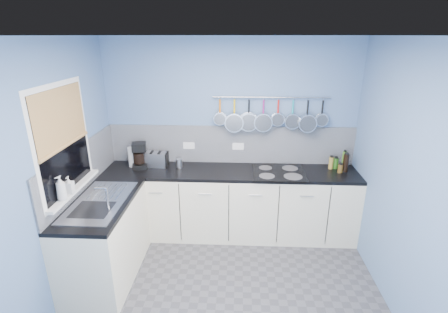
# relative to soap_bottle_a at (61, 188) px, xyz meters

# --- Properties ---
(floor) EXTENTS (3.20, 3.00, 0.02)m
(floor) POSITION_rel_soap_bottle_a_xyz_m (1.53, -0.04, -1.18)
(floor) COLOR #47474C
(floor) RESTS_ON ground
(ceiling) EXTENTS (3.20, 3.00, 0.02)m
(ceiling) POSITION_rel_soap_bottle_a_xyz_m (1.53, -0.04, 1.34)
(ceiling) COLOR white
(ceiling) RESTS_ON ground
(wall_back) EXTENTS (3.20, 0.02, 2.50)m
(wall_back) POSITION_rel_soap_bottle_a_xyz_m (1.53, 1.47, 0.08)
(wall_back) COLOR #5676A3
(wall_back) RESTS_ON ground
(wall_left) EXTENTS (0.02, 3.00, 2.50)m
(wall_left) POSITION_rel_soap_bottle_a_xyz_m (-0.08, -0.04, 0.08)
(wall_left) COLOR #5676A3
(wall_left) RESTS_ON ground
(wall_right) EXTENTS (0.02, 3.00, 2.50)m
(wall_right) POSITION_rel_soap_bottle_a_xyz_m (3.14, -0.04, 0.08)
(wall_right) COLOR #5676A3
(wall_right) RESTS_ON ground
(backsplash_back) EXTENTS (3.20, 0.02, 0.50)m
(backsplash_back) POSITION_rel_soap_bottle_a_xyz_m (1.53, 1.44, -0.02)
(backsplash_back) COLOR #9C9EA8
(backsplash_back) RESTS_ON wall_back
(backsplash_left) EXTENTS (0.02, 1.80, 0.50)m
(backsplash_left) POSITION_rel_soap_bottle_a_xyz_m (-0.06, 0.56, -0.02)
(backsplash_left) COLOR #9C9EA8
(backsplash_left) RESTS_ON wall_left
(cabinet_run_back) EXTENTS (3.20, 0.60, 0.86)m
(cabinet_run_back) POSITION_rel_soap_bottle_a_xyz_m (1.53, 1.16, -0.74)
(cabinet_run_back) COLOR beige
(cabinet_run_back) RESTS_ON ground
(worktop_back) EXTENTS (3.20, 0.60, 0.04)m
(worktop_back) POSITION_rel_soap_bottle_a_xyz_m (1.53, 1.16, -0.29)
(worktop_back) COLOR black
(worktop_back) RESTS_ON cabinet_run_back
(cabinet_run_left) EXTENTS (0.60, 1.20, 0.86)m
(cabinet_run_left) POSITION_rel_soap_bottle_a_xyz_m (0.23, 0.26, -0.74)
(cabinet_run_left) COLOR beige
(cabinet_run_left) RESTS_ON ground
(worktop_left) EXTENTS (0.60, 1.20, 0.04)m
(worktop_left) POSITION_rel_soap_bottle_a_xyz_m (0.23, 0.26, -0.29)
(worktop_left) COLOR black
(worktop_left) RESTS_ON cabinet_run_left
(window_frame) EXTENTS (0.01, 1.00, 1.10)m
(window_frame) POSITION_rel_soap_bottle_a_xyz_m (-0.05, 0.26, 0.38)
(window_frame) COLOR white
(window_frame) RESTS_ON wall_left
(window_glass) EXTENTS (0.01, 0.90, 1.00)m
(window_glass) POSITION_rel_soap_bottle_a_xyz_m (-0.04, 0.26, 0.38)
(window_glass) COLOR black
(window_glass) RESTS_ON wall_left
(bamboo_blind) EXTENTS (0.01, 0.90, 0.55)m
(bamboo_blind) POSITION_rel_soap_bottle_a_xyz_m (-0.03, 0.26, 0.61)
(bamboo_blind) COLOR tan
(bamboo_blind) RESTS_ON wall_left
(window_sill) EXTENTS (0.10, 0.98, 0.03)m
(window_sill) POSITION_rel_soap_bottle_a_xyz_m (-0.02, 0.26, -0.13)
(window_sill) COLOR white
(window_sill) RESTS_ON wall_left
(sink_unit) EXTENTS (0.50, 0.95, 0.01)m
(sink_unit) POSITION_rel_soap_bottle_a_xyz_m (0.23, 0.26, -0.27)
(sink_unit) COLOR silver
(sink_unit) RESTS_ON worktop_left
(mixer_tap) EXTENTS (0.12, 0.08, 0.26)m
(mixer_tap) POSITION_rel_soap_bottle_a_xyz_m (0.39, 0.08, -0.14)
(mixer_tap) COLOR silver
(mixer_tap) RESTS_ON worktop_left
(socket_left) EXTENTS (0.15, 0.01, 0.09)m
(socket_left) POSITION_rel_soap_bottle_a_xyz_m (0.98, 1.43, -0.04)
(socket_left) COLOR white
(socket_left) RESTS_ON backsplash_back
(socket_right) EXTENTS (0.15, 0.01, 0.09)m
(socket_right) POSITION_rel_soap_bottle_a_xyz_m (1.63, 1.43, -0.04)
(socket_right) COLOR white
(socket_right) RESTS_ON backsplash_back
(pot_rail) EXTENTS (1.45, 0.02, 0.02)m
(pot_rail) POSITION_rel_soap_bottle_a_xyz_m (2.03, 1.41, 0.61)
(pot_rail) COLOR silver
(pot_rail) RESTS_ON wall_back
(soap_bottle_a) EXTENTS (0.12, 0.12, 0.24)m
(soap_bottle_a) POSITION_rel_soap_bottle_a_xyz_m (0.00, 0.00, 0.00)
(soap_bottle_a) COLOR white
(soap_bottle_a) RESTS_ON window_sill
(soap_bottle_b) EXTENTS (0.08, 0.08, 0.17)m
(soap_bottle_b) POSITION_rel_soap_bottle_a_xyz_m (0.00, 0.14, -0.03)
(soap_bottle_b) COLOR white
(soap_bottle_b) RESTS_ON window_sill
(paper_towel) EXTENTS (0.11, 0.11, 0.25)m
(paper_towel) POSITION_rel_soap_bottle_a_xyz_m (0.27, 1.24, -0.14)
(paper_towel) COLOR white
(paper_towel) RESTS_ON worktop_back
(coffee_maker) EXTENTS (0.22, 0.24, 0.32)m
(coffee_maker) POSITION_rel_soap_bottle_a_xyz_m (0.38, 1.20, -0.11)
(coffee_maker) COLOR black
(coffee_maker) RESTS_ON worktop_back
(toaster) EXTENTS (0.30, 0.18, 0.18)m
(toaster) POSITION_rel_soap_bottle_a_xyz_m (0.57, 1.27, -0.18)
(toaster) COLOR silver
(toaster) RESTS_ON worktop_back
(canister) EXTENTS (0.10, 0.10, 0.12)m
(canister) POSITION_rel_soap_bottle_a_xyz_m (0.88, 1.23, -0.21)
(canister) COLOR silver
(canister) RESTS_ON worktop_back
(hob) EXTENTS (0.64, 0.57, 0.01)m
(hob) POSITION_rel_soap_bottle_a_xyz_m (2.14, 1.11, -0.26)
(hob) COLOR black
(hob) RESTS_ON worktop_back
(pan_0) EXTENTS (0.16, 0.07, 0.35)m
(pan_0) POSITION_rel_soap_bottle_a_xyz_m (1.40, 1.40, 0.43)
(pan_0) COLOR silver
(pan_0) RESTS_ON pot_rail
(pan_1) EXTENTS (0.24, 0.11, 0.43)m
(pan_1) POSITION_rel_soap_bottle_a_xyz_m (1.58, 1.40, 0.39)
(pan_1) COLOR silver
(pan_1) RESTS_ON pot_rail
(pan_2) EXTENTS (0.24, 0.07, 0.43)m
(pan_2) POSITION_rel_soap_bottle_a_xyz_m (1.76, 1.40, 0.40)
(pan_2) COLOR silver
(pan_2) RESTS_ON pot_rail
(pan_3) EXTENTS (0.24, 0.09, 0.43)m
(pan_3) POSITION_rel_soap_bottle_a_xyz_m (1.94, 1.40, 0.40)
(pan_3) COLOR silver
(pan_3) RESTS_ON pot_rail
(pan_4) EXTENTS (0.17, 0.05, 0.36)m
(pan_4) POSITION_rel_soap_bottle_a_xyz_m (2.12, 1.40, 0.43)
(pan_4) COLOR silver
(pan_4) RESTS_ON pot_rail
(pan_5) EXTENTS (0.20, 0.08, 0.39)m
(pan_5) POSITION_rel_soap_bottle_a_xyz_m (2.30, 1.40, 0.42)
(pan_5) COLOR silver
(pan_5) RESTS_ON pot_rail
(pan_6) EXTENTS (0.23, 0.12, 0.42)m
(pan_6) POSITION_rel_soap_bottle_a_xyz_m (2.48, 1.40, 0.40)
(pan_6) COLOR silver
(pan_6) RESTS_ON pot_rail
(pan_7) EXTENTS (0.16, 0.06, 0.35)m
(pan_7) POSITION_rel_soap_bottle_a_xyz_m (2.67, 1.40, 0.44)
(pan_7) COLOR silver
(pan_7) RESTS_ON pot_rail
(condiment_0) EXTENTS (0.05, 0.05, 0.24)m
(condiment_0) POSITION_rel_soap_bottle_a_xyz_m (2.96, 1.26, -0.15)
(condiment_0) COLOR #3F721E
(condiment_0) RESTS_ON worktop_back
(condiment_1) EXTENTS (0.07, 0.07, 0.14)m
(condiment_1) POSITION_rel_soap_bottle_a_xyz_m (2.87, 1.29, -0.20)
(condiment_1) COLOR #265919
(condiment_1) RESTS_ON worktop_back
(condiment_2) EXTENTS (0.06, 0.06, 0.15)m
(condiment_2) POSITION_rel_soap_bottle_a_xyz_m (2.81, 1.28, -0.19)
(condiment_2) COLOR olive
(condiment_2) RESTS_ON worktop_back
(condiment_3) EXTENTS (0.07, 0.07, 0.23)m
(condiment_3) POSITION_rel_soap_bottle_a_xyz_m (2.97, 1.20, -0.16)
(condiment_3) COLOR black
(condiment_3) RESTS_ON worktop_back
(condiment_4) EXTENTS (0.06, 0.06, 0.10)m
(condiment_4) POSITION_rel_soap_bottle_a_xyz_m (2.90, 1.16, -0.22)
(condiment_4) COLOR brown
(condiment_4) RESTS_ON worktop_back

